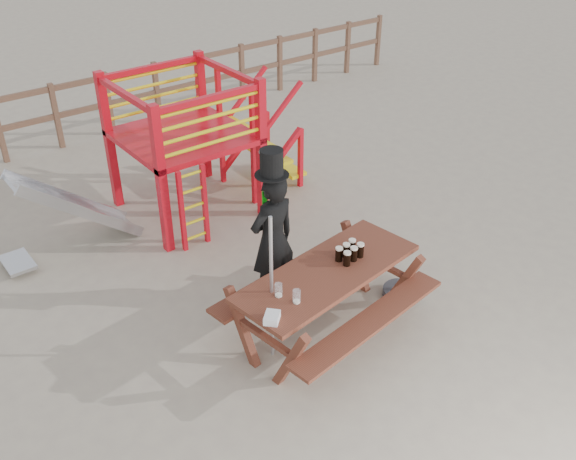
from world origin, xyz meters
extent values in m
plane|color=tan|center=(0.00, 0.00, 0.00)|extent=(60.00, 60.00, 0.00)
cube|color=brown|center=(0.00, 7.00, 1.10)|extent=(15.00, 0.06, 0.10)
cube|color=brown|center=(0.00, 7.00, 0.60)|extent=(15.00, 0.06, 0.10)
cube|color=brown|center=(-0.50, 7.00, 0.60)|extent=(0.09, 0.09, 1.20)
cube|color=brown|center=(0.50, 7.00, 0.60)|extent=(0.09, 0.09, 1.20)
cube|color=brown|center=(1.50, 7.00, 0.60)|extent=(0.09, 0.09, 1.20)
cube|color=brown|center=(2.50, 7.00, 0.60)|extent=(0.09, 0.09, 1.20)
cube|color=brown|center=(3.50, 7.00, 0.60)|extent=(0.09, 0.09, 1.20)
cube|color=brown|center=(4.50, 7.00, 0.60)|extent=(0.09, 0.09, 1.20)
cube|color=brown|center=(5.50, 7.00, 0.60)|extent=(0.09, 0.09, 1.20)
cube|color=brown|center=(6.50, 7.00, 0.60)|extent=(0.09, 0.09, 1.20)
cube|color=brown|center=(7.50, 7.00, 0.60)|extent=(0.09, 0.09, 1.20)
cube|color=red|center=(-0.60, 2.80, 1.05)|extent=(0.12, 0.12, 2.10)
cube|color=red|center=(1.00, 2.80, 1.05)|extent=(0.12, 0.12, 2.10)
cube|color=red|center=(-0.60, 4.40, 1.05)|extent=(0.12, 0.12, 2.10)
cube|color=red|center=(1.00, 4.40, 1.05)|extent=(0.12, 0.12, 2.10)
cube|color=red|center=(0.20, 3.60, 1.20)|extent=(1.72, 1.72, 0.08)
cube|color=red|center=(0.20, 2.80, 2.00)|extent=(1.60, 0.08, 0.08)
cube|color=red|center=(0.20, 4.40, 2.00)|extent=(1.60, 0.08, 0.08)
cube|color=red|center=(-0.60, 3.60, 2.00)|extent=(0.08, 1.60, 0.08)
cube|color=red|center=(1.00, 3.60, 2.00)|extent=(0.08, 1.60, 0.08)
cylinder|color=yellow|center=(0.20, 2.80, 1.38)|extent=(1.50, 0.05, 0.05)
cylinder|color=yellow|center=(0.20, 4.40, 1.38)|extent=(1.50, 0.05, 0.05)
cylinder|color=yellow|center=(0.20, 2.80, 1.56)|extent=(1.50, 0.05, 0.05)
cylinder|color=yellow|center=(0.20, 4.40, 1.56)|extent=(1.50, 0.05, 0.05)
cylinder|color=yellow|center=(0.20, 2.80, 1.74)|extent=(1.50, 0.05, 0.05)
cylinder|color=yellow|center=(0.20, 4.40, 1.74)|extent=(1.50, 0.05, 0.05)
cylinder|color=yellow|center=(0.20, 2.80, 1.92)|extent=(1.50, 0.05, 0.05)
cylinder|color=yellow|center=(0.20, 4.40, 1.92)|extent=(1.50, 0.05, 0.05)
cube|color=red|center=(-0.43, 2.65, 0.60)|extent=(0.06, 0.06, 1.20)
cube|color=red|center=(-0.07, 2.65, 0.60)|extent=(0.06, 0.06, 1.20)
cylinder|color=yellow|center=(-0.25, 2.65, 0.15)|extent=(0.36, 0.04, 0.04)
cylinder|color=yellow|center=(-0.25, 2.65, 0.39)|extent=(0.36, 0.04, 0.04)
cylinder|color=yellow|center=(-0.25, 2.65, 0.63)|extent=(0.36, 0.04, 0.04)
cylinder|color=yellow|center=(-0.25, 2.65, 0.87)|extent=(0.36, 0.04, 0.04)
cylinder|color=yellow|center=(-0.25, 2.65, 1.11)|extent=(0.36, 0.04, 0.04)
cube|color=yellow|center=(1.15, 3.60, 1.08)|extent=(0.30, 0.90, 0.06)
cube|color=yellow|center=(1.43, 3.60, 0.78)|extent=(0.30, 0.90, 0.06)
cube|color=yellow|center=(1.71, 3.60, 0.48)|extent=(0.30, 0.90, 0.06)
cube|color=yellow|center=(1.99, 3.60, 0.18)|extent=(0.30, 0.90, 0.06)
cube|color=red|center=(1.55, 3.15, 0.60)|extent=(0.95, 0.08, 0.86)
cube|color=red|center=(1.55, 4.05, 0.60)|extent=(0.95, 0.08, 0.86)
cube|color=#BBBDC2|center=(-1.50, 3.60, 0.62)|extent=(1.53, 0.55, 1.21)
cube|color=#BBBDC2|center=(-1.50, 3.33, 0.66)|extent=(1.58, 0.04, 1.28)
cube|color=#BBBDC2|center=(-1.50, 3.87, 0.66)|extent=(1.58, 0.04, 1.28)
cube|color=#BBBDC2|center=(-2.40, 3.60, 0.10)|extent=(0.35, 0.55, 0.05)
cube|color=brown|center=(-0.01, 0.17, 0.83)|extent=(2.31, 1.11, 0.06)
cube|color=brown|center=(0.07, -0.43, 0.50)|extent=(2.24, 0.59, 0.04)
cube|color=brown|center=(-0.08, 0.78, 0.50)|extent=(2.24, 0.59, 0.04)
cube|color=brown|center=(-0.94, 0.05, 0.40)|extent=(0.26, 1.33, 0.80)
cube|color=brown|center=(0.93, 0.29, 0.40)|extent=(0.26, 1.33, 0.80)
imported|color=black|center=(-0.12, 1.03, 0.85)|extent=(0.64, 0.43, 1.70)
cube|color=#0A770C|center=(-0.12, 1.17, 1.06)|extent=(0.07, 0.02, 0.40)
cylinder|color=black|center=(-0.12, 1.03, 1.71)|extent=(0.39, 0.39, 0.01)
cylinder|color=black|center=(-0.12, 1.03, 1.86)|extent=(0.26, 0.26, 0.30)
cube|color=white|center=(-0.12, 1.16, 1.97)|extent=(0.14, 0.01, 0.03)
cylinder|color=#B2B2B7|center=(-0.72, 0.24, 0.88)|extent=(0.04, 0.04, 1.76)
cylinder|color=#35353A|center=(1.17, 0.11, 0.05)|extent=(0.45, 0.45, 0.10)
cylinder|color=#35353A|center=(1.17, 0.11, 0.15)|extent=(0.05, 0.05, 0.09)
cube|color=white|center=(-0.99, -0.14, 0.90)|extent=(0.23, 0.22, 0.08)
cylinder|color=black|center=(0.22, 0.12, 0.93)|extent=(0.08, 0.08, 0.15)
cylinder|color=#F1E1C5|center=(0.22, 0.12, 1.02)|extent=(0.08, 0.08, 0.02)
cylinder|color=black|center=(0.34, 0.15, 0.93)|extent=(0.08, 0.08, 0.15)
cylinder|color=#F1E1C5|center=(0.34, 0.15, 1.02)|extent=(0.08, 0.08, 0.02)
cylinder|color=black|center=(0.45, 0.16, 0.93)|extent=(0.08, 0.08, 0.15)
cylinder|color=#F1E1C5|center=(0.45, 0.16, 1.02)|extent=(0.08, 0.08, 0.02)
cylinder|color=black|center=(0.21, 0.24, 0.93)|extent=(0.08, 0.08, 0.15)
cylinder|color=#F1E1C5|center=(0.21, 0.24, 1.02)|extent=(0.08, 0.08, 0.02)
cylinder|color=black|center=(0.32, 0.25, 0.93)|extent=(0.08, 0.08, 0.15)
cylinder|color=#F1E1C5|center=(0.32, 0.25, 1.02)|extent=(0.08, 0.08, 0.02)
cylinder|color=black|center=(0.43, 0.27, 0.93)|extent=(0.08, 0.08, 0.15)
cylinder|color=#F1E1C5|center=(0.43, 0.27, 1.02)|extent=(0.08, 0.08, 0.02)
cylinder|color=silver|center=(-0.70, 0.14, 0.93)|extent=(0.08, 0.08, 0.15)
cylinder|color=#F1E1C5|center=(-0.70, 0.14, 0.87)|extent=(0.07, 0.07, 0.02)
cylinder|color=silver|center=(-0.62, -0.06, 0.93)|extent=(0.08, 0.08, 0.15)
cylinder|color=#F1E1C5|center=(-0.62, -0.06, 0.87)|extent=(0.07, 0.07, 0.02)
camera|label=1|loc=(-3.82, -4.05, 4.91)|focal=40.00mm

